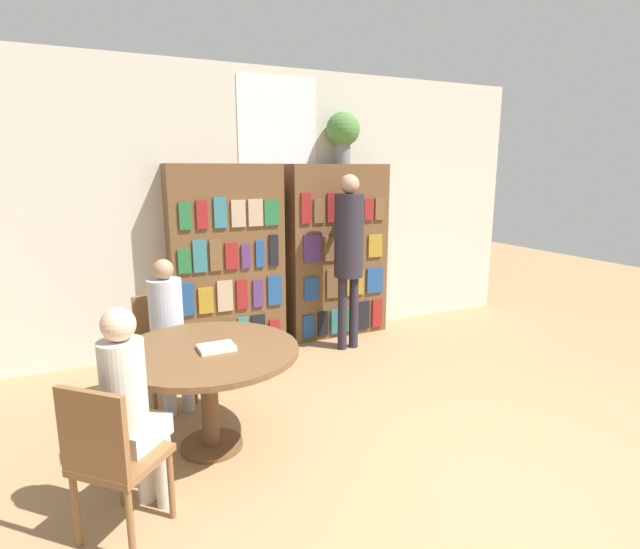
{
  "coord_description": "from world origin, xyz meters",
  "views": [
    {
      "loc": [
        -2.01,
        -1.98,
        1.94
      ],
      "look_at": [
        -0.2,
        1.8,
        1.05
      ],
      "focal_mm": 28.0,
      "sensor_mm": 36.0,
      "label": 1
    }
  ],
  "objects_px": {
    "seated_reader_left": "(169,325)",
    "seated_reader_right": "(132,404)",
    "bookshelf_right": "(337,252)",
    "bookshelf_left": "(227,261)",
    "reading_table": "(208,365)",
    "flower_vase": "(343,132)",
    "chair_left_side": "(163,342)",
    "chair_near_camera": "(110,455)",
    "librarian_standing": "(349,243)"
  },
  "relations": [
    {
      "from": "seated_reader_right",
      "to": "bookshelf_right",
      "type": "bearing_deg",
      "value": 87.9
    },
    {
      "from": "flower_vase",
      "to": "reading_table",
      "type": "distance_m",
      "value": 3.24
    },
    {
      "from": "reading_table",
      "to": "seated_reader_right",
      "type": "distance_m",
      "value": 0.78
    },
    {
      "from": "reading_table",
      "to": "bookshelf_right",
      "type": "bearing_deg",
      "value": 43.22
    },
    {
      "from": "chair_left_side",
      "to": "reading_table",
      "type": "bearing_deg",
      "value": 90.0
    },
    {
      "from": "flower_vase",
      "to": "reading_table",
      "type": "xyz_separation_m",
      "value": [
        -2.03,
        -1.85,
        -1.72
      ]
    },
    {
      "from": "reading_table",
      "to": "seated_reader_left",
      "type": "bearing_deg",
      "value": 99.93
    },
    {
      "from": "reading_table",
      "to": "chair_left_side",
      "type": "bearing_deg",
      "value": 99.93
    },
    {
      "from": "chair_near_camera",
      "to": "flower_vase",
      "type": "bearing_deg",
      "value": 87.39
    },
    {
      "from": "bookshelf_right",
      "to": "librarian_standing",
      "type": "distance_m",
      "value": 0.55
    },
    {
      "from": "bookshelf_left",
      "to": "chair_left_side",
      "type": "height_order",
      "value": "bookshelf_left"
    },
    {
      "from": "chair_left_side",
      "to": "seated_reader_right",
      "type": "distance_m",
      "value": 1.57
    },
    {
      "from": "bookshelf_left",
      "to": "bookshelf_right",
      "type": "height_order",
      "value": "same"
    },
    {
      "from": "bookshelf_left",
      "to": "flower_vase",
      "type": "distance_m",
      "value": 1.93
    },
    {
      "from": "bookshelf_left",
      "to": "reading_table",
      "type": "relative_size",
      "value": 1.59
    },
    {
      "from": "chair_left_side",
      "to": "chair_near_camera",
      "type": "bearing_deg",
      "value": 63.0
    },
    {
      "from": "flower_vase",
      "to": "reading_table",
      "type": "height_order",
      "value": "flower_vase"
    },
    {
      "from": "bookshelf_right",
      "to": "seated_reader_left",
      "type": "relative_size",
      "value": 1.61
    },
    {
      "from": "chair_near_camera",
      "to": "seated_reader_left",
      "type": "relative_size",
      "value": 0.73
    },
    {
      "from": "chair_left_side",
      "to": "seated_reader_left",
      "type": "height_order",
      "value": "seated_reader_left"
    },
    {
      "from": "bookshelf_right",
      "to": "seated_reader_left",
      "type": "bearing_deg",
      "value": -152.87
    },
    {
      "from": "bookshelf_right",
      "to": "chair_left_side",
      "type": "relative_size",
      "value": 2.2
    },
    {
      "from": "seated_reader_right",
      "to": "librarian_standing",
      "type": "relative_size",
      "value": 0.66
    },
    {
      "from": "seated_reader_left",
      "to": "librarian_standing",
      "type": "bearing_deg",
      "value": -173.68
    },
    {
      "from": "chair_near_camera",
      "to": "bookshelf_left",
      "type": "bearing_deg",
      "value": 106.49
    },
    {
      "from": "chair_near_camera",
      "to": "seated_reader_left",
      "type": "height_order",
      "value": "seated_reader_left"
    },
    {
      "from": "bookshelf_right",
      "to": "librarian_standing",
      "type": "height_order",
      "value": "bookshelf_right"
    },
    {
      "from": "bookshelf_right",
      "to": "chair_left_side",
      "type": "distance_m",
      "value": 2.37
    },
    {
      "from": "seated_reader_right",
      "to": "reading_table",
      "type": "bearing_deg",
      "value": 90.0
    },
    {
      "from": "bookshelf_right",
      "to": "seated_reader_right",
      "type": "relative_size",
      "value": 1.59
    },
    {
      "from": "bookshelf_left",
      "to": "chair_near_camera",
      "type": "xyz_separation_m",
      "value": [
        -1.33,
        -2.54,
        -0.49
      ]
    },
    {
      "from": "bookshelf_right",
      "to": "librarian_standing",
      "type": "xyz_separation_m",
      "value": [
        -0.13,
        -0.5,
        0.18
      ]
    },
    {
      "from": "flower_vase",
      "to": "reading_table",
      "type": "relative_size",
      "value": 0.45
    },
    {
      "from": "bookshelf_left",
      "to": "chair_left_side",
      "type": "bearing_deg",
      "value": -132.46
    },
    {
      "from": "flower_vase",
      "to": "chair_left_side",
      "type": "xyz_separation_m",
      "value": [
        -2.2,
        -0.9,
        -1.84
      ]
    },
    {
      "from": "bookshelf_right",
      "to": "flower_vase",
      "type": "bearing_deg",
      "value": 4.53
    },
    {
      "from": "chair_left_side",
      "to": "seated_reader_left",
      "type": "xyz_separation_m",
      "value": [
        0.03,
        -0.18,
        0.2
      ]
    },
    {
      "from": "bookshelf_left",
      "to": "bookshelf_right",
      "type": "relative_size",
      "value": 1.0
    },
    {
      "from": "bookshelf_left",
      "to": "seated_reader_right",
      "type": "xyz_separation_m",
      "value": [
        -1.2,
        -2.41,
        -0.29
      ]
    },
    {
      "from": "bookshelf_left",
      "to": "seated_reader_left",
      "type": "xyz_separation_m",
      "value": [
        -0.79,
        -1.08,
        -0.29
      ]
    },
    {
      "from": "seated_reader_left",
      "to": "seated_reader_right",
      "type": "height_order",
      "value": "seated_reader_right"
    },
    {
      "from": "bookshelf_right",
      "to": "librarian_standing",
      "type": "relative_size",
      "value": 1.06
    },
    {
      "from": "librarian_standing",
      "to": "chair_left_side",
      "type": "bearing_deg",
      "value": -168.77
    },
    {
      "from": "flower_vase",
      "to": "librarian_standing",
      "type": "relative_size",
      "value": 0.3
    },
    {
      "from": "bookshelf_right",
      "to": "chair_left_side",
      "type": "height_order",
      "value": "bookshelf_right"
    },
    {
      "from": "bookshelf_left",
      "to": "librarian_standing",
      "type": "height_order",
      "value": "bookshelf_left"
    },
    {
      "from": "librarian_standing",
      "to": "bookshelf_right",
      "type": "bearing_deg",
      "value": 75.83
    },
    {
      "from": "flower_vase",
      "to": "librarian_standing",
      "type": "height_order",
      "value": "flower_vase"
    },
    {
      "from": "bookshelf_right",
      "to": "reading_table",
      "type": "relative_size",
      "value": 1.59
    },
    {
      "from": "flower_vase",
      "to": "reading_table",
      "type": "bearing_deg",
      "value": -137.6
    }
  ]
}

